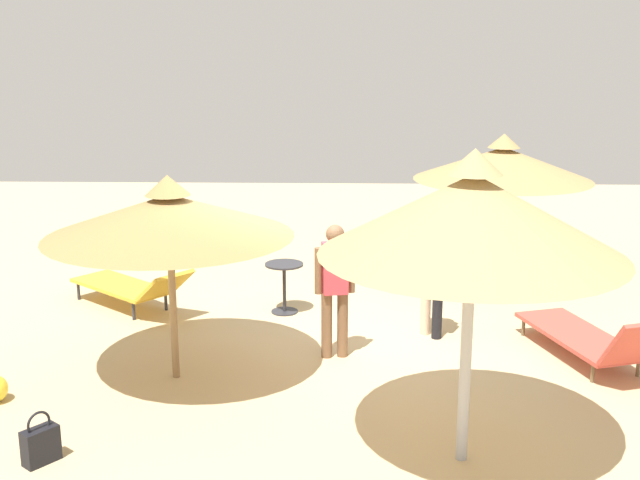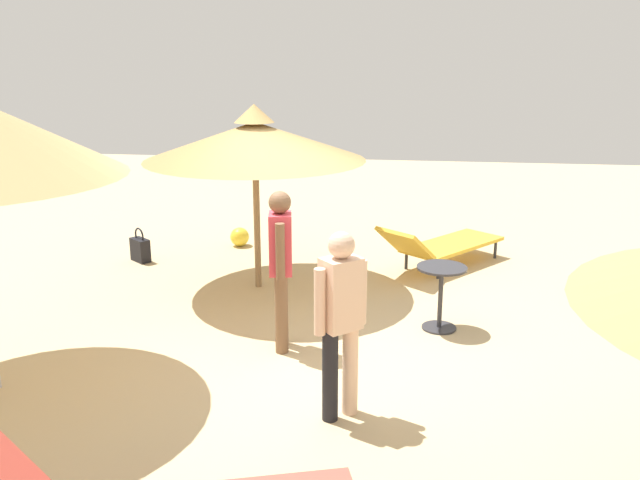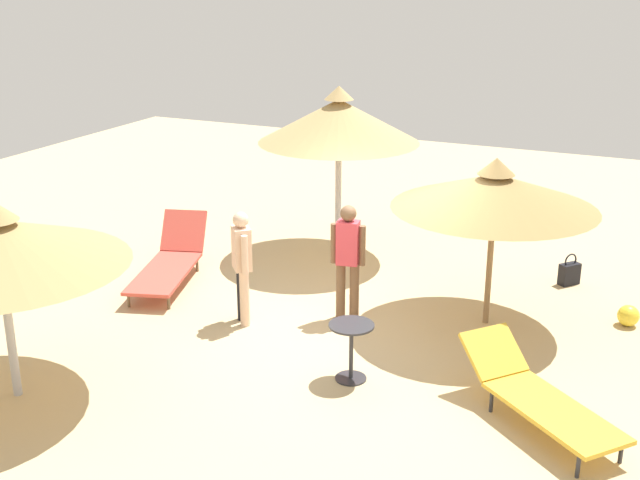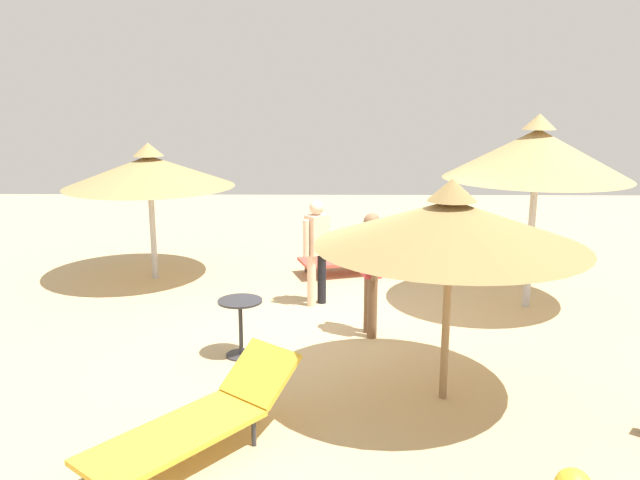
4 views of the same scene
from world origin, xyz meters
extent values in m
cube|color=tan|center=(0.00, 0.00, -0.05)|extent=(24.00, 24.00, 0.10)
cylinder|color=#B2B2B7|center=(-1.56, 2.58, 1.09)|extent=(0.10, 0.10, 2.18)
cone|color=tan|center=(-1.56, 2.58, 2.26)|extent=(2.62, 2.62, 0.70)
cone|color=tan|center=(-1.56, 2.58, 2.71)|extent=(0.47, 0.47, 0.22)
cylinder|color=olive|center=(1.39, 0.84, 1.02)|extent=(0.08, 0.08, 2.04)
cone|color=#997A47|center=(1.39, 0.84, 1.86)|extent=(2.70, 2.70, 0.46)
cone|color=#997A47|center=(1.39, 0.84, 2.19)|extent=(0.49, 0.49, 0.22)
cylinder|color=#B2B2B7|center=(-2.99, -3.32, 1.00)|extent=(0.10, 0.10, 2.01)
cube|color=gold|center=(2.70, -1.66, 0.28)|extent=(1.65, 1.52, 0.05)
cylinder|color=#2D2D33|center=(3.39, -1.87, 0.13)|extent=(0.04, 0.04, 0.26)
cylinder|color=#2D2D33|center=(3.04, -2.30, 0.13)|extent=(0.04, 0.04, 0.26)
cylinder|color=#2D2D33|center=(2.36, -1.02, 0.13)|extent=(0.04, 0.04, 0.26)
cylinder|color=#2D2D33|center=(2.01, -1.44, 0.13)|extent=(0.04, 0.04, 0.26)
cube|color=gold|center=(1.90, -1.00, 0.50)|extent=(0.80, 0.82, 0.42)
cube|color=#CC4C3F|center=(-3.32, 0.05, 0.25)|extent=(1.20, 1.92, 0.05)
cylinder|color=brown|center=(-2.81, -0.58, 0.11)|extent=(0.04, 0.04, 0.22)
cylinder|color=brown|center=(-3.37, -0.76, 0.11)|extent=(0.04, 0.04, 0.22)
cylinder|color=brown|center=(-3.26, 0.86, 0.11)|extent=(0.04, 0.04, 0.22)
cylinder|color=brown|center=(-3.82, 0.68, 0.11)|extent=(0.04, 0.04, 0.22)
cube|color=#CC4C3F|center=(-3.64, 1.09, 0.56)|extent=(0.80, 0.62, 0.60)
cylinder|color=brown|center=(-0.30, 0.21, 0.40)|extent=(0.13, 0.13, 0.80)
cylinder|color=brown|center=(-0.48, 0.18, 0.40)|extent=(0.13, 0.13, 0.80)
cube|color=#D83F4C|center=(-0.39, 0.19, 1.10)|extent=(0.33, 0.27, 0.60)
sphere|color=brown|center=(-0.39, 0.19, 1.51)|extent=(0.22, 0.22, 0.22)
cylinder|color=brown|center=(-0.20, 0.23, 1.08)|extent=(0.09, 0.09, 0.55)
cylinder|color=brown|center=(-0.58, 0.16, 1.08)|extent=(0.09, 0.09, 0.55)
cylinder|color=beige|center=(-1.55, -0.60, 0.39)|extent=(0.13, 0.13, 0.78)
cylinder|color=black|center=(-1.68, -0.45, 0.39)|extent=(0.13, 0.13, 0.78)
cube|color=beige|center=(-1.62, -0.53, 1.07)|extent=(0.36, 0.37, 0.58)
sphere|color=beige|center=(-1.62, -0.53, 1.47)|extent=(0.21, 0.21, 0.21)
cylinder|color=beige|center=(-1.49, -0.68, 1.05)|extent=(0.09, 0.09, 0.54)
cylinder|color=beige|center=(-1.75, -0.38, 1.05)|extent=(0.09, 0.09, 0.54)
cube|color=black|center=(2.21, 2.76, 0.17)|extent=(0.32, 0.35, 0.33)
torus|color=black|center=(2.21, 2.76, 0.38)|extent=(0.16, 0.19, 0.23)
cylinder|color=#2D2D33|center=(0.33, -1.40, 0.69)|extent=(0.53, 0.53, 0.02)
cylinder|color=#2D2D33|center=(0.33, -1.40, 0.34)|extent=(0.05, 0.05, 0.68)
cylinder|color=#2D2D33|center=(0.33, -1.40, 0.01)|extent=(0.37, 0.37, 0.02)
sphere|color=yellow|center=(3.16, 1.54, 0.15)|extent=(0.29, 0.29, 0.29)
camera|label=1|loc=(-0.47, 9.10, 3.65)|focal=44.44mm
camera|label=2|loc=(-6.53, -1.04, 2.90)|focal=37.60mm
camera|label=3|loc=(3.58, -9.37, 4.67)|focal=45.81mm
camera|label=4|loc=(7.63, -0.35, 3.13)|focal=36.37mm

